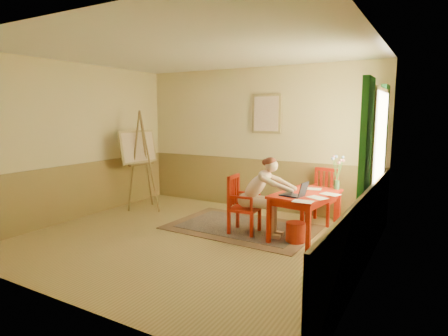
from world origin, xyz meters
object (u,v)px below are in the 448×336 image
Objects in this scene: chair_back at (323,196)px; easel at (140,151)px; table at (306,198)px; laptop at (295,193)px; chair_left at (242,205)px; figure at (261,193)px.

chair_back is 3.64m from easel.
laptop is at bearing -98.50° from table.
chair_left is at bearing -9.43° from easel.
chair_left is 0.98× the size of chair_back.
chair_left is at bearing -173.87° from figure.
table is 0.69m from figure.
chair_back is 1.37m from laptop.
chair_left is 0.96m from laptop.
figure reaches higher than chair_back.
easel is (-3.47, -0.83, 0.69)m from chair_back.
chair_left is at bearing -165.44° from table.
laptop is at bearing -11.07° from figure.
figure is (0.31, 0.03, 0.22)m from chair_left.
easel reaches higher than table.
easel is (-3.42, 0.50, 0.40)m from laptop.
chair_back is (-0.00, 1.00, -0.15)m from table.
easel reaches higher than chair_back.
chair_left is 0.38m from figure.
laptop reaches higher than chair_left.
easel is (-3.47, 0.17, 0.54)m from table.
table is 3.52m from easel.
laptop is 3.48m from easel.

